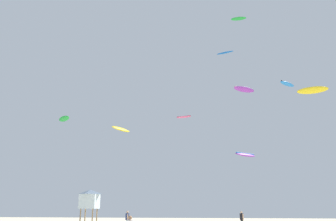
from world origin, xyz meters
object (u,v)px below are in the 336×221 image
object	(u,v)px
kite_aloft_6	(121,129)
kite_aloft_7	(225,53)
kite_aloft_1	(184,117)
kite_aloft_8	(239,19)
person_left	(127,218)
person_midground	(242,218)
lifeguard_tower	(90,199)
kite_aloft_2	(244,89)
kite_aloft_3	(64,119)
kite_aloft_0	(313,90)
kite_aloft_5	(287,84)
kite_aloft_9	(245,155)

from	to	relation	value
kite_aloft_6	kite_aloft_7	size ratio (longest dim) A/B	1.23
kite_aloft_1	kite_aloft_7	world-z (taller)	kite_aloft_7
kite_aloft_1	kite_aloft_6	distance (m)	13.27
kite_aloft_6	kite_aloft_8	bearing A→B (deg)	-7.68
person_left	kite_aloft_8	world-z (taller)	kite_aloft_8
person_midground	lifeguard_tower	xyz separation A→B (m)	(-17.83, 3.98, 2.08)
kite_aloft_2	kite_aloft_7	size ratio (longest dim) A/B	1.29
person_midground	kite_aloft_1	xyz separation A→B (m)	(-7.46, 17.71, 15.75)
kite_aloft_7	kite_aloft_3	bearing A→B (deg)	178.86
kite_aloft_0	person_left	bearing A→B (deg)	-146.49
person_left	kite_aloft_5	bearing A→B (deg)	168.65
person_midground	kite_aloft_7	xyz separation A→B (m)	(-0.19, 13.85, 25.26)
person_midground	kite_aloft_5	size ratio (longest dim) A/B	0.70
lifeguard_tower	kite_aloft_2	distance (m)	27.49
kite_aloft_3	kite_aloft_5	distance (m)	35.91
kite_aloft_6	kite_aloft_2	bearing A→B (deg)	15.80
person_midground	kite_aloft_9	distance (m)	20.23
kite_aloft_7	kite_aloft_8	xyz separation A→B (m)	(1.73, -8.22, 1.10)
kite_aloft_5	kite_aloft_9	world-z (taller)	kite_aloft_5
kite_aloft_2	kite_aloft_3	world-z (taller)	kite_aloft_2
person_left	kite_aloft_6	distance (m)	16.22
kite_aloft_6	kite_aloft_9	world-z (taller)	kite_aloft_6
kite_aloft_5	kite_aloft_6	size ratio (longest dim) A/B	0.67
kite_aloft_1	kite_aloft_2	size ratio (longest dim) A/B	0.71
kite_aloft_3	person_midground	bearing A→B (deg)	-27.89
lifeguard_tower	kite_aloft_1	xyz separation A→B (m)	(10.37, 13.72, 13.66)
lifeguard_tower	kite_aloft_0	distance (m)	35.16
lifeguard_tower	kite_aloft_5	bearing A→B (deg)	-7.98
person_left	kite_aloft_2	world-z (taller)	kite_aloft_2
kite_aloft_1	kite_aloft_7	size ratio (longest dim) A/B	0.92
kite_aloft_5	kite_aloft_9	size ratio (longest dim) A/B	0.59
lifeguard_tower	kite_aloft_1	distance (m)	21.97
kite_aloft_7	kite_aloft_9	distance (m)	16.77
kite_aloft_2	kite_aloft_5	distance (m)	13.42
person_left	kite_aloft_1	bearing A→B (deg)	-122.72
kite_aloft_5	person_left	bearing A→B (deg)	-169.32
kite_aloft_6	kite_aloft_7	xyz separation A→B (m)	(15.23, 5.93, 13.61)
kite_aloft_5	kite_aloft_8	bearing A→B (deg)	131.74
kite_aloft_0	kite_aloft_1	bearing A→B (deg)	166.57
person_left	kite_aloft_0	size ratio (longest dim) A/B	0.37
person_midground	kite_aloft_1	world-z (taller)	kite_aloft_1
person_left	kite_aloft_9	size ratio (longest dim) A/B	0.42
kite_aloft_0	kite_aloft_9	world-z (taller)	kite_aloft_0
kite_aloft_6	kite_aloft_0	bearing A→B (deg)	10.39
kite_aloft_3	kite_aloft_9	world-z (taller)	kite_aloft_3
kite_aloft_2	kite_aloft_9	bearing A→B (deg)	90.48
kite_aloft_6	kite_aloft_7	distance (m)	21.27
lifeguard_tower	kite_aloft_1	world-z (taller)	kite_aloft_1
kite_aloft_3	kite_aloft_6	size ratio (longest dim) A/B	0.93
kite_aloft_7	kite_aloft_8	world-z (taller)	kite_aloft_8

